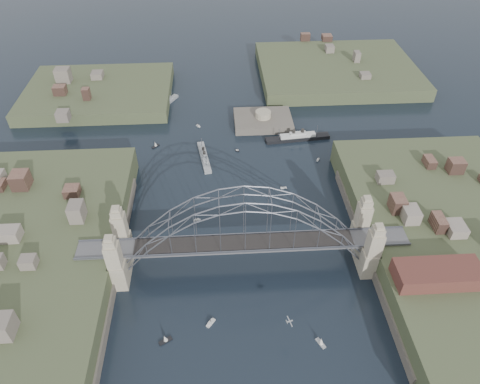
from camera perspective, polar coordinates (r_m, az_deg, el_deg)
name	(u,v)px	position (r m, az deg, el deg)	size (l,w,h in m)	color
ground	(244,264)	(117.92, 0.53, -9.40)	(500.00, 500.00, 0.00)	black
bridge	(244,232)	(108.79, 0.57, -5.22)	(84.00, 13.80, 24.60)	#535356
shore_west	(22,270)	(127.24, -26.53, -9.05)	(50.50, 90.00, 12.00)	#3F492C
shore_east	(457,250)	(132.24, 26.36, -6.74)	(50.50, 90.00, 12.00)	#3F492C
headland_nw	(100,97)	(199.12, -17.78, 11.73)	(60.00, 45.00, 9.00)	#3F492C
headland_ne	(336,74)	(213.58, 12.41, 14.78)	(70.00, 55.00, 9.50)	#3F492C
fort_island	(263,125)	(172.51, 2.97, 8.76)	(22.00, 16.00, 9.40)	#544D43
wharf_shed	(438,274)	(112.73, 24.37, -9.71)	(20.00, 8.00, 4.00)	#592D26
finger_pier	(429,352)	(110.81, 23.39, -18.60)	(4.00, 22.00, 1.40)	#535356
naval_cruiser_near	(204,157)	(153.02, -4.69, 4.59)	(5.11, 18.05, 5.37)	#9CA2A5
naval_cruiser_far	(166,103)	(187.21, -9.60, 11.37)	(9.51, 14.20, 5.14)	#9CA2A5
ocean_liner	(298,138)	(163.69, 7.50, 7.04)	(24.06, 5.67, 5.86)	black
aeroplane	(289,321)	(100.27, 6.40, -16.40)	(1.60, 2.83, 0.42)	#9FA2A6
small_boat_a	(197,220)	(129.62, -5.63, -3.68)	(2.28, 1.17, 1.43)	silver
small_boat_b	(283,188)	(140.91, 5.68, 0.53)	(1.94, 0.69, 0.45)	silver
small_boat_c	(211,323)	(107.23, -3.83, -16.61)	(2.33, 2.65, 1.43)	silver
small_boat_d	(318,160)	(154.38, 10.11, 4.15)	(1.60, 2.10, 1.43)	silver
small_boat_e	(155,145)	(161.49, -10.95, 6.03)	(2.79, 3.02, 2.38)	silver
small_boat_f	(237,151)	(156.46, -0.37, 5.41)	(1.53, 0.90, 1.43)	silver
small_boat_g	(321,342)	(105.41, 10.48, -18.63)	(2.15, 2.95, 2.38)	silver
small_boat_h	(198,126)	(170.96, -5.46, 8.55)	(1.72, 1.90, 1.43)	silver
small_boat_i	(350,207)	(137.55, 14.07, -1.90)	(2.56, 2.43, 0.45)	silver
small_boat_j	(165,339)	(105.55, -9.72, -18.39)	(3.20, 2.39, 2.38)	silver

